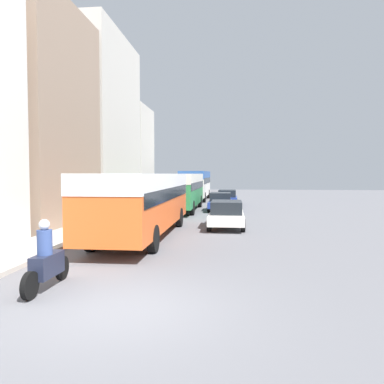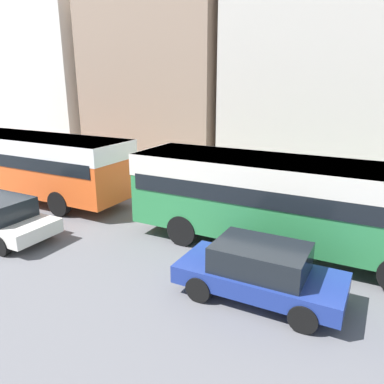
{
  "view_description": "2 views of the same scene",
  "coord_description": "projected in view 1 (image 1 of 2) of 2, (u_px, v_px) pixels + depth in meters",
  "views": [
    {
      "loc": [
        2.19,
        -7.37,
        2.82
      ],
      "look_at": [
        -0.89,
        21.42,
        1.41
      ],
      "focal_mm": 35.0,
      "sensor_mm": 36.0,
      "label": 1
    },
    {
      "loc": [
        9.19,
        23.31,
        5.11
      ],
      "look_at": [
        -0.88,
        17.97,
        1.69
      ],
      "focal_mm": 35.0,
      "sensor_mm": 36.0,
      "label": 2
    }
  ],
  "objects": [
    {
      "name": "ground_plane",
      "position": [
        124.0,
        311.0,
        7.69
      ],
      "size": [
        120.0,
        120.0,
        0.0
      ],
      "primitive_type": "plane",
      "color": "slate"
    },
    {
      "name": "pedestrian_walking_away",
      "position": [
        176.0,
        189.0,
        45.4
      ],
      "size": [
        0.32,
        0.32,
        1.65
      ],
      "color": "#232838",
      "rests_on": "sidewalk"
    },
    {
      "name": "car_far_curb",
      "position": [
        226.0,
        214.0,
        19.45
      ],
      "size": [
        1.86,
        4.2,
        1.41
      ],
      "color": "silver",
      "rests_on": "ground_plane"
    },
    {
      "name": "building_far_terrace",
      "position": [
        91.0,
        124.0,
        29.53
      ],
      "size": [
        5.39,
        10.0,
        13.54
      ],
      "color": "beige",
      "rests_on": "ground_plane"
    },
    {
      "name": "bus_third_in_line",
      "position": [
        196.0,
        181.0,
        39.86
      ],
      "size": [
        2.54,
        9.88,
        3.09
      ],
      "color": "silver",
      "rests_on": "ground_plane"
    },
    {
      "name": "pedestrian_near_curb",
      "position": [
        136.0,
        197.0,
        28.09
      ],
      "size": [
        0.34,
        0.34,
        1.74
      ],
      "color": "#232838",
      "rests_on": "sidewalk"
    },
    {
      "name": "building_end_row",
      "position": [
        117.0,
        155.0,
        37.88
      ],
      "size": [
        6.53,
        6.0,
        9.48
      ],
      "color": "beige",
      "rests_on": "ground_plane"
    },
    {
      "name": "building_midblock",
      "position": [
        15.0,
        117.0,
        20.4
      ],
      "size": [
        6.78,
        7.66,
        11.84
      ],
      "color": "gray",
      "rests_on": "ground_plane"
    },
    {
      "name": "bus_following",
      "position": [
        181.0,
        187.0,
        28.53
      ],
      "size": [
        2.65,
        9.95,
        2.83
      ],
      "color": "#2D8447",
      "rests_on": "ground_plane"
    },
    {
      "name": "car_distant",
      "position": [
        220.0,
        201.0,
        28.36
      ],
      "size": [
        1.82,
        3.96,
        1.4
      ],
      "color": "navy",
      "rests_on": "ground_plane"
    },
    {
      "name": "car_crossing",
      "position": [
        227.0,
        197.0,
        33.78
      ],
      "size": [
        1.82,
        4.22,
        1.37
      ],
      "color": "navy",
      "rests_on": "ground_plane"
    },
    {
      "name": "motorcycle_behind_lead",
      "position": [
        46.0,
        262.0,
        9.09
      ],
      "size": [
        0.38,
        2.24,
        1.73
      ],
      "color": "#1E2338",
      "rests_on": "ground_plane"
    },
    {
      "name": "bus_lead",
      "position": [
        143.0,
        196.0,
        16.67
      ],
      "size": [
        2.58,
        10.77,
        2.83
      ],
      "color": "#EA5B23",
      "rests_on": "ground_plane"
    }
  ]
}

